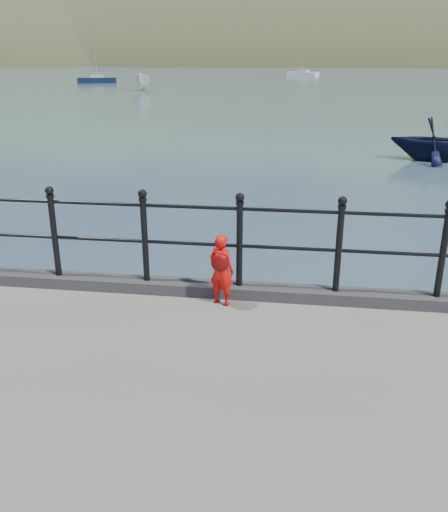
# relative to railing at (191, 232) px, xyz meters

# --- Properties ---
(ground) EXTENTS (600.00, 600.00, 0.00)m
(ground) POSITION_rel_railing_xyz_m (-0.00, 0.15, -1.82)
(ground) COLOR #2D4251
(ground) RESTS_ON ground
(kerb) EXTENTS (60.00, 0.30, 0.15)m
(kerb) POSITION_rel_railing_xyz_m (-0.00, -0.00, -0.75)
(kerb) COLOR #28282B
(kerb) RESTS_ON quay
(railing) EXTENTS (18.11, 0.11, 1.20)m
(railing) POSITION_rel_railing_xyz_m (0.00, 0.00, 0.00)
(railing) COLOR black
(railing) RESTS_ON kerb
(far_shore) EXTENTS (830.00, 200.00, 156.00)m
(far_shore) POSITION_rel_railing_xyz_m (38.34, 239.56, -24.39)
(far_shore) COLOR #333A21
(far_shore) RESTS_ON ground
(child) EXTENTS (0.39, 0.35, 0.90)m
(child) POSITION_rel_railing_xyz_m (0.41, -0.27, -0.36)
(child) COLOR red
(child) RESTS_ON quay
(launch_white) EXTENTS (2.60, 5.07, 1.87)m
(launch_white) POSITION_rel_railing_xyz_m (-16.21, 53.69, -0.89)
(launch_white) COLOR silver
(launch_white) RESTS_ON ground
(launch_navy) EXTENTS (3.55, 3.22, 1.63)m
(launch_navy) POSITION_rel_railing_xyz_m (6.26, 15.43, -1.01)
(launch_navy) COLOR black
(launch_navy) RESTS_ON ground
(sailboat_left) EXTENTS (5.41, 3.10, 7.48)m
(sailboat_left) POSITION_rel_railing_xyz_m (-26.63, 67.82, -1.48)
(sailboat_left) COLOR black
(sailboat_left) RESTS_ON ground
(sailboat_deep) EXTENTS (5.79, 4.25, 8.47)m
(sailboat_deep) POSITION_rel_railing_xyz_m (0.94, 95.36, -1.48)
(sailboat_deep) COLOR white
(sailboat_deep) RESTS_ON ground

